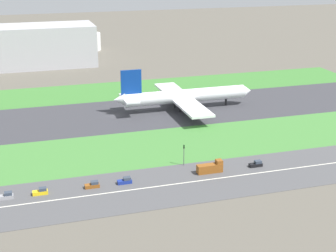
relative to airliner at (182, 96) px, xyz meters
name	(u,v)px	position (x,y,z in m)	size (l,w,h in m)	color
ground_plane	(115,116)	(-30.86, 0.00, -6.23)	(800.00, 800.00, 0.00)	#5B564C
runway	(115,116)	(-30.86, 0.00, -6.18)	(280.00, 46.00, 0.10)	#38383D
grass_median_north	(99,92)	(-30.86, 41.00, -6.18)	(280.00, 36.00, 0.10)	#3D7A33
grass_median_south	(137,149)	(-30.86, -41.00, -6.18)	(280.00, 36.00, 0.10)	#427F38
highway	(162,186)	(-30.86, -73.00, -6.18)	(280.00, 28.00, 0.10)	#4C4C4F
highway_centerline	(162,186)	(-30.86, -73.00, -6.13)	(266.00, 0.50, 0.01)	silver
airliner	(182,96)	(0.00, 0.00, 0.00)	(65.00, 56.00, 19.70)	white
car_2	(6,196)	(-76.22, -68.00, -5.31)	(4.40, 1.80, 2.00)	#99999E
car_3	(41,192)	(-66.50, -68.00, -5.31)	(4.40, 1.80, 2.00)	yellow
car_1	(125,181)	(-41.20, -68.00, -5.31)	(4.40, 1.80, 2.00)	navy
truck_1	(210,168)	(-13.14, -68.00, -4.56)	(8.40, 2.50, 4.00)	brown
car_4	(93,185)	(-51.20, -68.00, -5.31)	(4.40, 1.80, 2.00)	brown
car_0	(256,164)	(3.18, -68.00, -5.31)	(4.40, 1.80, 2.00)	black
traffic_light	(184,153)	(-19.49, -60.01, -1.94)	(0.36, 0.50, 7.20)	#4C4C51
hangar_building	(47,45)	(-50.67, 114.00, 6.28)	(58.13, 31.60, 25.03)	#B2B2B7
fuel_tank_west	(38,43)	(-53.91, 159.00, 0.32)	(25.37, 25.37, 13.10)	silver
fuel_tank_centre	(85,42)	(-21.19, 159.00, -0.19)	(22.99, 22.99, 12.09)	silver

